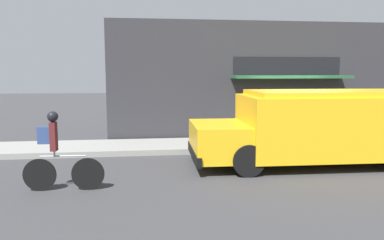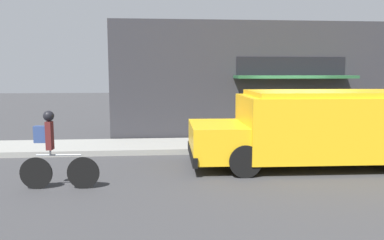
# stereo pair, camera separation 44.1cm
# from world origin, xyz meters

# --- Properties ---
(ground_plane) EXTENTS (70.00, 70.00, 0.00)m
(ground_plane) POSITION_xyz_m (0.00, 0.00, 0.00)
(ground_plane) COLOR #38383A
(sidewalk) EXTENTS (28.00, 2.02, 0.17)m
(sidewalk) POSITION_xyz_m (0.00, 1.01, 0.09)
(sidewalk) COLOR gray
(sidewalk) RESTS_ON ground_plane
(storefront) EXTENTS (12.36, 1.10, 4.35)m
(storefront) POSITION_xyz_m (0.02, 2.18, 2.19)
(storefront) COLOR #2D2D33
(storefront) RESTS_ON ground_plane
(school_bus) EXTENTS (6.63, 2.89, 2.02)m
(school_bus) POSITION_xyz_m (-0.02, -1.60, 1.07)
(school_bus) COLOR yellow
(school_bus) RESTS_ON ground_plane
(cyclist) EXTENTS (1.71, 0.23, 1.71)m
(cyclist) POSITION_xyz_m (-6.71, -3.11, 0.83)
(cyclist) COLOR black
(cyclist) RESTS_ON ground_plane
(trash_bin) EXTENTS (0.48, 0.48, 0.77)m
(trash_bin) POSITION_xyz_m (1.05, 1.32, 0.56)
(trash_bin) COLOR #38383D
(trash_bin) RESTS_ON sidewalk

